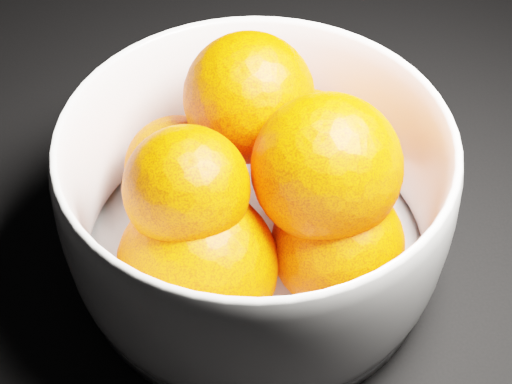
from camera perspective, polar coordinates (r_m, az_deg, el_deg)
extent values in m
cylinder|color=silver|center=(0.51, 0.00, -4.70)|extent=(0.24, 0.24, 0.01)
sphere|color=#FF4400|center=(0.52, 4.07, 3.55)|extent=(0.08, 0.08, 0.08)
sphere|color=#FF4400|center=(0.50, -6.27, 1.91)|extent=(0.07, 0.07, 0.07)
sphere|color=#FF4400|center=(0.45, -4.68, -5.93)|extent=(0.10, 0.10, 0.10)
sphere|color=#FF4400|center=(0.46, 6.51, -4.21)|extent=(0.09, 0.09, 0.09)
sphere|color=#FF4400|center=(0.48, -0.55, 7.54)|extent=(0.09, 0.09, 0.09)
sphere|color=#FF4400|center=(0.42, -5.56, 0.29)|extent=(0.08, 0.08, 0.08)
sphere|color=#FF4400|center=(0.43, 5.66, 1.92)|extent=(0.09, 0.09, 0.09)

